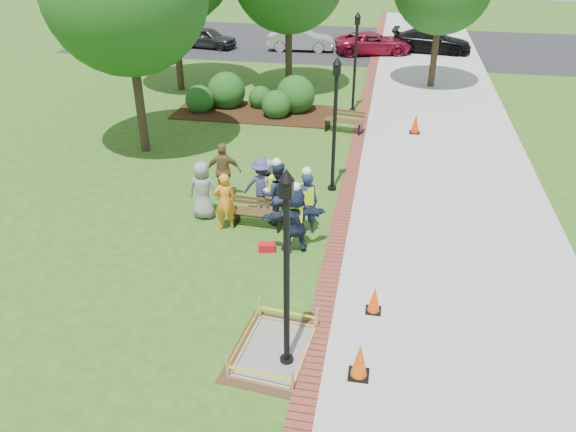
% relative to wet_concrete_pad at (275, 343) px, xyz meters
% --- Properties ---
extents(ground, '(100.00, 100.00, 0.00)m').
position_rel_wet_concrete_pad_xyz_m(ground, '(-0.96, 2.77, -0.23)').
color(ground, '#285116').
rests_on(ground, ground).
extents(sidewalk, '(6.00, 60.00, 0.02)m').
position_rel_wet_concrete_pad_xyz_m(sidewalk, '(4.04, 12.77, -0.22)').
color(sidewalk, '#9E9E99').
rests_on(sidewalk, ground).
extents(brick_edging, '(0.50, 60.00, 0.03)m').
position_rel_wet_concrete_pad_xyz_m(brick_edging, '(0.79, 12.77, -0.22)').
color(brick_edging, maroon).
rests_on(brick_edging, ground).
extents(mulch_bed, '(7.00, 3.00, 0.05)m').
position_rel_wet_concrete_pad_xyz_m(mulch_bed, '(-3.96, 14.77, -0.21)').
color(mulch_bed, '#381E0F').
rests_on(mulch_bed, ground).
extents(parking_lot, '(36.00, 12.00, 0.01)m').
position_rel_wet_concrete_pad_xyz_m(parking_lot, '(-0.96, 29.77, -0.23)').
color(parking_lot, black).
rests_on(parking_lot, ground).
extents(wet_concrete_pad, '(1.94, 2.47, 0.55)m').
position_rel_wet_concrete_pad_xyz_m(wet_concrete_pad, '(0.00, 0.00, 0.00)').
color(wet_concrete_pad, '#47331E').
rests_on(wet_concrete_pad, ground).
extents(bench_near, '(1.52, 0.58, 0.81)m').
position_rel_wet_concrete_pad_xyz_m(bench_near, '(-1.51, 5.00, 0.02)').
color(bench_near, brown).
rests_on(bench_near, ground).
extents(bench_far, '(1.66, 0.81, 0.86)m').
position_rel_wet_concrete_pad_xyz_m(bench_far, '(0.16, 13.09, 0.04)').
color(bench_far, brown).
rests_on(bench_far, ground).
extents(cone_front, '(0.41, 0.41, 0.81)m').
position_rel_wet_concrete_pad_xyz_m(cone_front, '(1.74, -0.37, 0.15)').
color(cone_front, black).
rests_on(cone_front, ground).
extents(cone_back, '(0.35, 0.35, 0.69)m').
position_rel_wet_concrete_pad_xyz_m(cone_back, '(1.93, 1.69, 0.10)').
color(cone_back, black).
rests_on(cone_back, ground).
extents(cone_far, '(0.41, 0.41, 0.81)m').
position_rel_wet_concrete_pad_xyz_m(cone_far, '(2.99, 13.47, 0.16)').
color(cone_far, black).
rests_on(cone_far, ground).
extents(toolbox, '(0.49, 0.34, 0.22)m').
position_rel_wet_concrete_pad_xyz_m(toolbox, '(-0.99, 3.76, -0.12)').
color(toolbox, red).
rests_on(toolbox, ground).
extents(lamp_near, '(0.28, 0.28, 4.26)m').
position_rel_wet_concrete_pad_xyz_m(lamp_near, '(0.29, -0.23, 2.25)').
color(lamp_near, black).
rests_on(lamp_near, ground).
extents(lamp_mid, '(0.28, 0.28, 4.26)m').
position_rel_wet_concrete_pad_xyz_m(lamp_mid, '(0.29, 7.77, 2.25)').
color(lamp_mid, black).
rests_on(lamp_mid, ground).
extents(lamp_far, '(0.28, 0.28, 4.26)m').
position_rel_wet_concrete_pad_xyz_m(lamp_far, '(0.29, 15.77, 2.25)').
color(lamp_far, black).
rests_on(lamp_far, ground).
extents(shrub_a, '(1.27, 1.27, 1.27)m').
position_rel_wet_concrete_pad_xyz_m(shrub_a, '(-6.39, 14.55, -0.23)').
color(shrub_a, '#144313').
rests_on(shrub_a, ground).
extents(shrub_b, '(1.70, 1.70, 1.70)m').
position_rel_wet_concrete_pad_xyz_m(shrub_b, '(-5.41, 15.44, -0.23)').
color(shrub_b, '#144313').
rests_on(shrub_b, ground).
extents(shrub_c, '(1.26, 1.26, 1.26)m').
position_rel_wet_concrete_pad_xyz_m(shrub_c, '(-2.91, 14.41, -0.23)').
color(shrub_c, '#144313').
rests_on(shrub_c, ground).
extents(shrub_d, '(1.73, 1.73, 1.73)m').
position_rel_wet_concrete_pad_xyz_m(shrub_d, '(-2.22, 15.35, -0.23)').
color(shrub_d, '#144313').
rests_on(shrub_d, ground).
extents(shrub_e, '(1.06, 1.06, 1.06)m').
position_rel_wet_concrete_pad_xyz_m(shrub_e, '(-3.87, 15.59, -0.23)').
color(shrub_e, '#144313').
rests_on(shrub_e, ground).
extents(casual_person_a, '(0.56, 0.36, 1.74)m').
position_rel_wet_concrete_pad_xyz_m(casual_person_a, '(-3.19, 5.26, 0.64)').
color(casual_person_a, gray).
rests_on(casual_person_a, ground).
extents(casual_person_b, '(0.63, 0.53, 1.70)m').
position_rel_wet_concrete_pad_xyz_m(casual_person_b, '(-2.39, 4.73, 0.62)').
color(casual_person_b, orange).
rests_on(casual_person_b, ground).
extents(casual_person_c, '(0.64, 0.56, 1.68)m').
position_rel_wet_concrete_pad_xyz_m(casual_person_c, '(-1.44, 5.97, 0.60)').
color(casual_person_c, white).
rests_on(casual_person_c, ground).
extents(casual_person_d, '(0.63, 0.46, 1.82)m').
position_rel_wet_concrete_pad_xyz_m(casual_person_d, '(-2.95, 6.58, 0.67)').
color(casual_person_d, brown).
rests_on(casual_person_d, ground).
extents(casual_person_e, '(0.55, 0.36, 1.72)m').
position_rel_wet_concrete_pad_xyz_m(casual_person_e, '(-1.59, 5.87, 0.63)').
color(casual_person_e, '#393862').
rests_on(casual_person_e, ground).
extents(hivis_worker_a, '(0.69, 0.58, 2.00)m').
position_rel_wet_concrete_pad_xyz_m(hivis_worker_a, '(-0.26, 3.93, 0.75)').
color(hivis_worker_a, '#1A1F44').
rests_on(hivis_worker_a, ground).
extents(hivis_worker_b, '(0.66, 0.52, 1.98)m').
position_rel_wet_concrete_pad_xyz_m(hivis_worker_b, '(-0.13, 4.94, 0.74)').
color(hivis_worker_b, '#1C3249').
rests_on(hivis_worker_b, ground).
extents(hivis_worker_c, '(0.69, 0.56, 2.03)m').
position_rel_wet_concrete_pad_xyz_m(hivis_worker_c, '(-1.02, 5.30, 0.76)').
color(hivis_worker_c, '#16243A').
rests_on(hivis_worker_c, ground).
extents(parked_car_a, '(2.52, 4.53, 1.40)m').
position_rel_wet_concrete_pad_xyz_m(parked_car_a, '(-9.98, 26.92, -0.23)').
color(parked_car_a, '#272729').
rests_on(parked_car_a, ground).
extents(parked_car_b, '(2.32, 4.68, 1.48)m').
position_rel_wet_concrete_pad_xyz_m(parked_car_b, '(-3.95, 27.23, -0.23)').
color(parked_car_b, '#B8B6BC').
rests_on(parked_car_b, ground).
extents(parked_car_c, '(2.92, 4.67, 1.41)m').
position_rel_wet_concrete_pad_xyz_m(parked_car_c, '(0.62, 27.17, -0.23)').
color(parked_car_c, maroon).
rests_on(parked_car_c, ground).
extents(parked_car_d, '(2.55, 4.89, 1.53)m').
position_rel_wet_concrete_pad_xyz_m(parked_car_d, '(4.15, 28.26, -0.23)').
color(parked_car_d, black).
rests_on(parked_car_d, ground).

